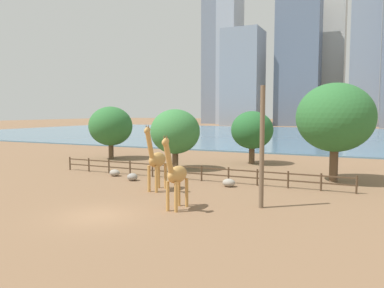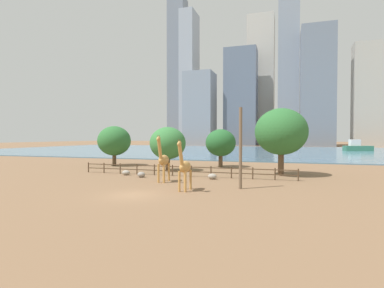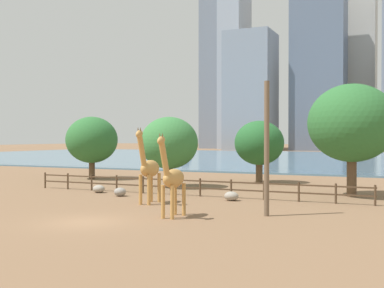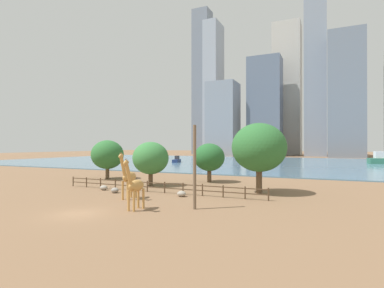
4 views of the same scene
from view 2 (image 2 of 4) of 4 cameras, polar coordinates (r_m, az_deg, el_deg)
ground_plane at (r=101.97m, az=10.87°, el=-1.24°), size 400.00×400.00×0.00m
harbor_water at (r=98.99m, az=10.67°, el=-1.26°), size 180.00×86.00×0.20m
giraffe_tall at (r=25.74m, az=-1.45°, el=-4.36°), size 0.82×2.71×4.48m
giraffe_companion at (r=30.87m, az=-5.51°, el=-3.07°), size 0.92×2.92×4.88m
utility_pole at (r=26.99m, az=9.23°, el=-0.79°), size 0.28×0.28×7.28m
boulder_near_fence at (r=35.01m, az=-9.64°, el=-5.76°), size 0.89×0.83×0.62m
boulder_by_pole at (r=37.33m, az=-12.47°, el=-5.35°), size 0.96×0.79×0.59m
boulder_small at (r=33.07m, az=3.89°, el=-6.17°), size 0.97×0.82×0.62m
enclosure_fence at (r=35.41m, az=-1.93°, el=-4.92°), size 26.12×0.14×1.30m
tree_left_large at (r=40.92m, az=-4.64°, el=0.14°), size 4.91×4.91×5.99m
tree_center_broad at (r=37.50m, az=16.62°, el=2.25°), size 6.23×6.23×8.08m
tree_right_tall at (r=45.98m, az=5.47°, el=0.21°), size 4.61×4.61×5.81m
tree_left_small at (r=49.64m, az=-14.60°, el=0.57°), size 5.26×5.26×6.36m
boat_ferry at (r=106.33m, az=28.95°, el=-0.52°), size 8.61×4.73×3.59m
boat_sailboat at (r=94.10m, az=-5.44°, el=-0.89°), size 2.65×4.96×2.07m
skyline_tower_needle at (r=159.96m, az=22.75°, el=9.97°), size 15.48×15.10×57.56m
skyline_block_central at (r=164.05m, az=1.52°, el=6.65°), size 15.46×14.91×39.33m
skyline_tower_glass at (r=192.05m, az=-2.76°, el=13.53°), size 10.37×10.22×90.05m
skyline_block_left at (r=183.14m, az=-0.49°, el=12.30°), size 8.30×15.35×78.56m
skyline_block_right at (r=164.75m, az=9.28°, el=8.75°), size 16.91×12.48×51.54m
skyline_tower_short at (r=172.67m, az=17.92°, el=13.72°), size 10.66×10.62×83.40m
skyline_block_wide at (r=163.56m, az=30.37°, el=8.06°), size 12.16×8.89×48.31m
skyline_tower_far at (r=183.86m, az=13.00°, el=11.56°), size 15.03×15.06×74.37m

